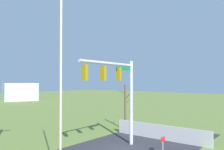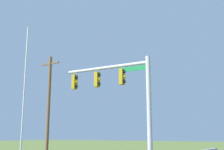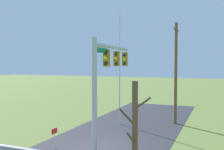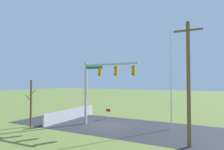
# 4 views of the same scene
# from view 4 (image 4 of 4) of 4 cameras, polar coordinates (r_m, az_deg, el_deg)

# --- Properties ---
(ground_plane) EXTENTS (160.00, 160.00, 0.00)m
(ground_plane) POSITION_cam_4_polar(r_m,az_deg,el_deg) (20.21, -1.46, -14.61)
(ground_plane) COLOR olive
(road_surface) EXTENTS (28.00, 8.00, 0.01)m
(road_surface) POSITION_cam_4_polar(r_m,az_deg,el_deg) (18.66, 9.78, -15.64)
(road_surface) COLOR #2D2D33
(road_surface) RESTS_ON ground_plane
(sidewalk_corner) EXTENTS (6.00, 6.00, 0.01)m
(sidewalk_corner) POSITION_cam_4_polar(r_m,az_deg,el_deg) (21.40, -10.10, -13.85)
(sidewalk_corner) COLOR #B7B5AD
(sidewalk_corner) RESTS_ON ground_plane
(retaining_fence) EXTENTS (0.20, 8.51, 1.23)m
(retaining_fence) POSITION_cam_4_polar(r_m,az_deg,el_deg) (23.20, -11.96, -11.36)
(retaining_fence) COLOR #A8A8AD
(retaining_fence) RESTS_ON ground_plane
(signal_mast) EXTENTS (5.93, 0.53, 6.51)m
(signal_mast) POSITION_cam_4_polar(r_m,az_deg,el_deg) (19.46, -3.55, -1.47)
(signal_mast) COLOR #B2B5BA
(signal_mast) RESTS_ON ground_plane
(flagpole) EXTENTS (0.10, 0.10, 9.43)m
(flagpole) POSITION_cam_4_polar(r_m,az_deg,el_deg) (18.69, 17.14, -0.99)
(flagpole) COLOR silver
(flagpole) RESTS_ON ground_plane
(utility_pole) EXTENTS (1.90, 0.26, 8.58)m
(utility_pole) POSITION_cam_4_polar(r_m,az_deg,el_deg) (14.09, 21.84, -1.74)
(utility_pole) COLOR brown
(utility_pole) RESTS_ON ground_plane
(bare_tree) EXTENTS (1.27, 1.02, 4.59)m
(bare_tree) POSITION_cam_4_polar(r_m,az_deg,el_deg) (20.68, -22.98, -7.56)
(bare_tree) COLOR brown
(bare_tree) RESTS_ON ground_plane
(open_sign) EXTENTS (0.56, 0.04, 1.22)m
(open_sign) POSITION_cam_4_polar(r_m,az_deg,el_deg) (22.81, -1.15, -10.82)
(open_sign) COLOR silver
(open_sign) RESTS_ON ground_plane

